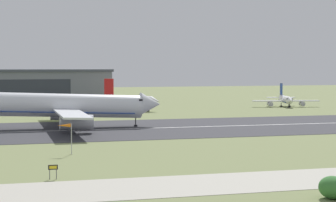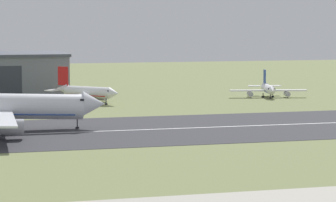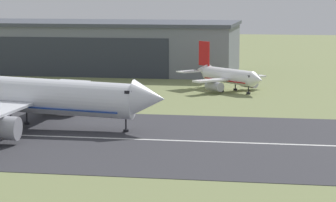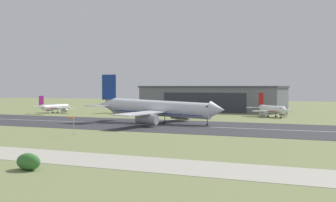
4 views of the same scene
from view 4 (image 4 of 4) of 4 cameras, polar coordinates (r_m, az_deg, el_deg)
ground_plane at (r=110.22m, az=-6.65°, el=-5.07°), size 637.77×637.77×0.00m
runway_strip at (r=153.00m, az=2.72°, el=-3.11°), size 397.77×46.27×0.06m
runway_centreline at (r=153.00m, az=2.72°, el=-3.10°), size 357.99×0.70×0.01m
taxiway_road at (r=91.38m, az=-14.26°, el=-6.54°), size 298.33×13.74×0.05m
hangar_building at (r=247.58m, az=5.54°, el=0.31°), size 73.92×30.37×13.26m
airplane_landing at (r=163.98m, az=-1.11°, el=-0.97°), size 49.66×54.96×17.46m
airplane_parked_west at (r=203.56m, az=12.55°, el=-1.02°), size 20.53×19.95×10.31m
airplane_parked_centre at (r=227.47m, az=-5.87°, el=-0.84°), size 16.98×17.32×8.65m
airplane_parked_far_east at (r=234.82m, az=-13.63°, el=-0.74°), size 21.39×21.77×8.58m
shrub_clump at (r=77.77m, az=-16.70°, el=-7.08°), size 4.53×3.79×2.66m
windsock_pole at (r=127.53m, az=-11.80°, el=-2.08°), size 2.39×0.76×5.18m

